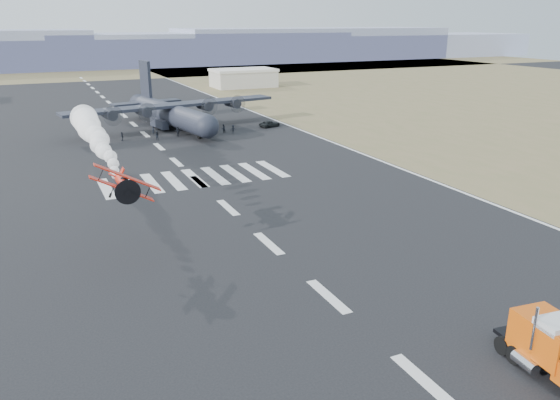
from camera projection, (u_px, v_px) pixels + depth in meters
ground at (425, 382)px, 33.43m from camera, size 500.00×500.00×0.00m
scrub_far at (75, 72)px, 231.78m from camera, size 500.00×80.00×0.00m
runway_markings at (176, 162)px, 85.18m from camera, size 60.00×260.00×0.01m
ridge_seg_d at (67, 53)px, 255.62m from camera, size 150.00×50.00×13.00m
ridge_seg_e at (201, 48)px, 281.14m from camera, size 150.00×50.00×15.00m
ridge_seg_f at (312, 44)px, 306.66m from camera, size 150.00×50.00×17.00m
ridge_seg_g at (406, 45)px, 333.12m from camera, size 150.00×50.00×13.00m
hangar_right at (243, 78)px, 180.13m from camera, size 20.50×12.50×5.90m
semi_truck at (556, 348)px, 33.39m from camera, size 3.71×9.08×4.01m
aerobatic_biplane at (123, 184)px, 49.76m from camera, size 5.68×5.67×4.25m
smoke_trail at (89, 126)px, 75.58m from camera, size 4.00×36.82×4.00m
transport_aircraft at (170, 112)px, 111.17m from camera, size 44.13×36.17×12.76m
support_vehicle at (270, 124)px, 113.09m from camera, size 5.03×3.41×1.28m
crew_a at (180, 128)px, 107.67m from camera, size 0.74×0.68×1.67m
crew_b at (157, 136)px, 100.55m from camera, size 0.95×0.84×1.66m
crew_c at (233, 129)px, 106.71m from camera, size 1.12×0.67×1.62m
crew_d at (122, 136)px, 100.17m from camera, size 0.57×0.98×1.61m
crew_e at (205, 128)px, 108.08m from camera, size 0.60×0.86×1.62m
crew_f at (178, 132)px, 103.96m from camera, size 0.99×1.69×1.73m
crew_g at (153, 131)px, 104.77m from camera, size 0.80×0.83×1.75m
crew_h at (223, 129)px, 106.86m from camera, size 0.97×0.74×1.76m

